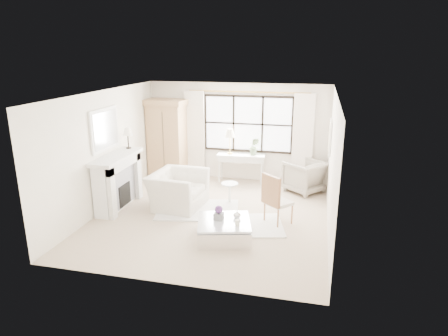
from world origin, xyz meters
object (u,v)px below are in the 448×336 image
Objects in this scene: club_armchair at (178,190)px; console_table at (241,168)px; coffee_table at (224,230)px; armoire at (167,139)px.

console_table is at bearing -21.72° from club_armchair.
club_armchair is at bearing 121.53° from coffee_table.
armoire is at bearing 111.00° from coffee_table.
club_armchair is (1.02, -2.04, -0.72)m from armoire.
console_table is 1.09× the size of coffee_table.
coffee_table is (2.46, -3.41, -0.96)m from armoire.
armoire is at bearing 32.17° from club_armchair.
armoire is 4.31m from coffee_table.
armoire is 1.75× the size of club_armchair.
console_table reaches higher than coffee_table.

